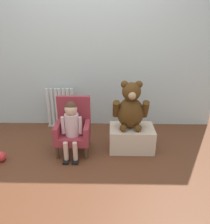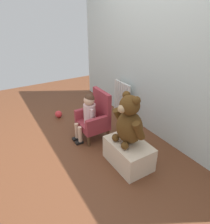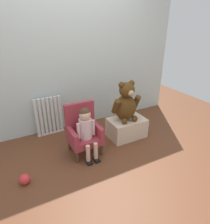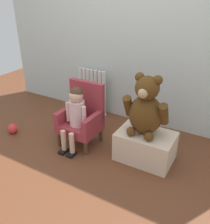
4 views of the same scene
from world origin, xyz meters
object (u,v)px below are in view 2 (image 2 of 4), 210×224
at_px(radiator, 122,100).
at_px(toy_ball, 59,114).
at_px(low_bench, 128,153).
at_px(child_figure, 88,111).
at_px(large_teddy_bear, 129,122).
at_px(child_armchair, 95,117).

distance_m(radiator, toy_ball, 1.14).
distance_m(radiator, low_bench, 1.25).
distance_m(radiator, child_figure, 0.87).
height_order(low_bench, toy_ball, low_bench).
xyz_separation_m(child_figure, large_teddy_bear, (0.72, 0.16, 0.13)).
bearing_deg(child_armchair, toy_ball, -161.29).
relative_size(radiator, child_figure, 0.90).
bearing_deg(radiator, toy_ball, -118.91).
bearing_deg(low_bench, child_figure, -168.44).
bearing_deg(child_figure, toy_ball, -168.43).
height_order(radiator, toy_ball, radiator).
height_order(child_armchair, toy_ball, child_armchair).
xyz_separation_m(radiator, large_teddy_bear, (1.02, -0.64, 0.26)).
height_order(child_figure, large_teddy_bear, large_teddy_bear).
distance_m(child_armchair, toy_ball, 0.93).
bearing_deg(child_figure, radiator, 110.91).
bearing_deg(radiator, low_bench, -31.63).
height_order(low_bench, large_teddy_bear, large_teddy_bear).
distance_m(child_figure, large_teddy_bear, 0.75).
bearing_deg(radiator, child_armchair, -66.02).
height_order(child_figure, low_bench, child_figure).
relative_size(radiator, child_armchair, 0.90).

